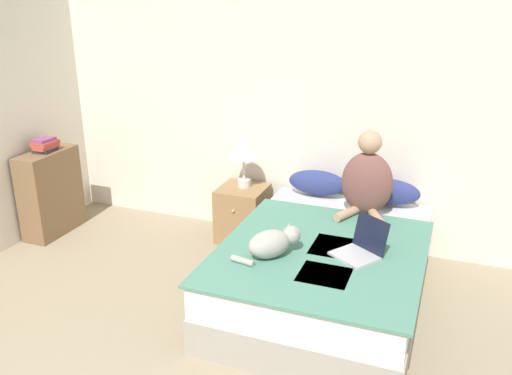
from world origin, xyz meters
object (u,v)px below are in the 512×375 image
nightstand (243,214)px  bookshelf (51,193)px  pillow_far (388,191)px  cat_tabby (273,243)px  pillow_near (318,183)px  bed (326,270)px  person_sitting (367,180)px  laptop_open (360,248)px  table_lamp (244,150)px  book_stack_top (45,145)px

nightstand → bookshelf: (-1.78, -0.51, 0.15)m
pillow_far → cat_tabby: size_ratio=1.32×
pillow_near → bed: bearing=-70.3°
pillow_far → person_sitting: (-0.15, -0.27, 0.18)m
laptop_open → table_lamp: (-1.26, 0.97, 0.31)m
table_lamp → bed: bearing=-38.9°
table_lamp → pillow_near: bearing=5.3°
pillow_far → nightstand: (-1.31, -0.09, -0.37)m
pillow_far → bookshelf: size_ratio=0.64×
pillow_near → laptop_open: size_ratio=1.30×
bed → nightstand: 1.26m
pillow_near → pillow_far: (0.62, 0.00, 0.00)m
pillow_near → person_sitting: size_ratio=0.76×
bookshelf → book_stack_top: 0.47m
cat_tabby → bookshelf: 2.58m
pillow_near → table_lamp: (-0.68, -0.06, 0.25)m
cat_tabby → table_lamp: size_ratio=0.84×
laptop_open → bookshelf: size_ratio=0.50×
pillow_near → person_sitting: bearing=-29.9°
bed → cat_tabby: bearing=-126.4°
person_sitting → laptop_open: bearing=-82.1°
person_sitting → table_lamp: bearing=169.7°
cat_tabby → table_lamp: table_lamp is taller
bed → cat_tabby: cat_tabby is taller
pillow_far → table_lamp: size_ratio=1.11×
pillow_near → pillow_far: bearing=0.0°
pillow_far → laptop_open: bearing=-92.2°
person_sitting → table_lamp: 1.18m
table_lamp → laptop_open: bearing=-37.6°
pillow_near → book_stack_top: size_ratio=2.31×
table_lamp → book_stack_top: (-1.78, -0.53, 0.01)m
cat_tabby → nightstand: (-0.71, 1.17, -0.36)m
pillow_far → book_stack_top: 3.15m
laptop_open → table_lamp: 1.62m
person_sitting → book_stack_top: size_ratio=3.04×
table_lamp → book_stack_top: size_ratio=2.09×
nightstand → table_lamp: bearing=80.9°
bookshelf → pillow_near: bearing=13.7°
bed → laptop_open: (0.27, -0.17, 0.32)m
bookshelf → nightstand: bearing=16.0°
person_sitting → nightstand: size_ratio=1.34×
cat_tabby → bookshelf: bearing=115.7°
pillow_near → book_stack_top: book_stack_top is taller
pillow_far → book_stack_top: book_stack_top is taller
bookshelf → cat_tabby: bearing=-14.9°
cat_tabby → table_lamp: 1.41m
pillow_near → bookshelf: bearing=-166.3°
laptop_open → book_stack_top: bearing=-154.5°
laptop_open → nightstand: size_ratio=0.78×
bed → bookshelf: size_ratio=2.42×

